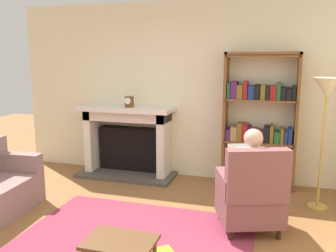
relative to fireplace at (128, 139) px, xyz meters
The scene contains 10 objects.
back_wall 1.20m from the fireplace, 15.62° to the left, with size 5.60×0.10×2.70m, color beige.
area_rug 2.27m from the fireplace, 65.95° to the right, with size 2.40×1.80×0.01m, color #8C3047.
fireplace is the anchor object (origin of this frame).
mantel_clock 0.62m from the fireplace, 55.33° to the right, with size 0.14×0.14×0.17m.
bookshelf 2.04m from the fireplace, ahead, with size 1.02×0.32×1.94m.
armchair_reading 2.50m from the fireplace, 35.59° to the right, with size 0.82×0.80×0.97m.
seated_reader 2.40m from the fireplace, 34.02° to the right, with size 0.49×0.59×1.14m.
side_table 2.99m from the fireplace, 68.40° to the right, with size 0.56×0.39×0.44m.
scattered_books 2.48m from the fireplace, 66.88° to the right, with size 0.95×0.51×0.04m.
floor_lamp 2.96m from the fireplace, 11.54° to the right, with size 0.32×0.32×1.63m.
Camera 1 is at (1.34, -2.89, 1.88)m, focal length 38.63 mm.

